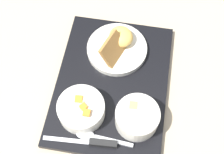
{
  "coord_description": "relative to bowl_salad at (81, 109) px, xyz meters",
  "views": [
    {
      "loc": [
        -0.38,
        -0.08,
        0.79
      ],
      "look_at": [
        0.0,
        0.0,
        0.05
      ],
      "focal_mm": 50.0,
      "sensor_mm": 36.0,
      "label": 1
    }
  ],
  "objects": [
    {
      "name": "spoon",
      "position": [
        -0.06,
        -0.05,
        -0.02
      ],
      "size": [
        0.03,
        0.15,
        0.01
      ],
      "rotation": [
        0.0,
        0.0,
        1.53
      ],
      "color": "silver",
      "rests_on": "serving_tray"
    },
    {
      "name": "plate_main",
      "position": [
        0.21,
        -0.05,
        -0.01
      ],
      "size": [
        0.17,
        0.17,
        0.08
      ],
      "color": "silver",
      "rests_on": "serving_tray"
    },
    {
      "name": "serving_tray",
      "position": [
        0.1,
        -0.06,
        -0.04
      ],
      "size": [
        0.43,
        0.32,
        0.02
      ],
      "color": "black",
      "rests_on": "ground_plane"
    },
    {
      "name": "knife",
      "position": [
        -0.07,
        -0.06,
        -0.02
      ],
      "size": [
        0.03,
        0.19,
        0.02
      ],
      "rotation": [
        0.0,
        0.0,
        1.66
      ],
      "color": "silver",
      "rests_on": "serving_tray"
    },
    {
      "name": "ground_plane",
      "position": [
        0.1,
        -0.06,
        -0.04
      ],
      "size": [
        4.0,
        4.0,
        0.0
      ],
      "primitive_type": "plane",
      "color": "tan"
    },
    {
      "name": "bowl_salad",
      "position": [
        0.0,
        0.0,
        0.0
      ],
      "size": [
        0.12,
        0.12,
        0.06
      ],
      "color": "silver",
      "rests_on": "serving_tray"
    },
    {
      "name": "bowl_soup",
      "position": [
        0.0,
        -0.14,
        0.01
      ],
      "size": [
        0.11,
        0.11,
        0.06
      ],
      "color": "silver",
      "rests_on": "serving_tray"
    }
  ]
}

